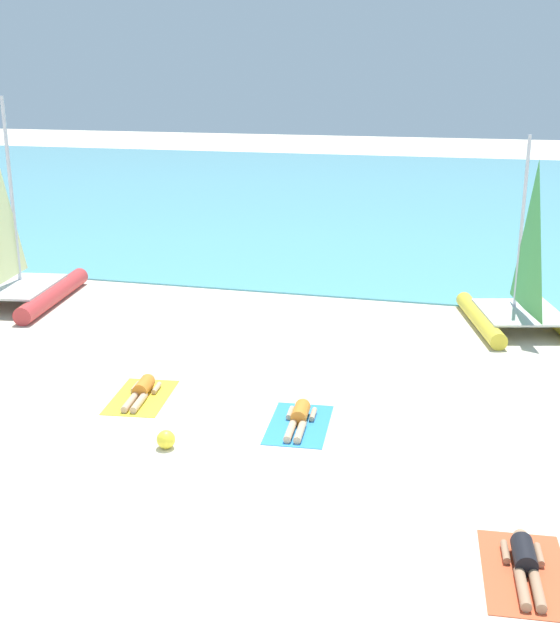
% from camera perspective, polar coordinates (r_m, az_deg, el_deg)
% --- Properties ---
extents(ground_plane, '(120.00, 120.00, 0.00)m').
position_cam_1_polar(ground_plane, '(22.03, 3.32, 0.74)').
color(ground_plane, beige).
extents(ocean_water, '(120.00, 40.00, 0.05)m').
position_cam_1_polar(ocean_water, '(42.62, 9.26, 8.72)').
color(ocean_water, '#5BB2C1').
rests_on(ocean_water, ground).
extents(sailboat_red, '(3.39, 4.70, 5.66)m').
position_cam_1_polar(sailboat_red, '(23.64, -18.67, 3.11)').
color(sailboat_red, '#CC3838').
rests_on(sailboat_red, ground).
extents(sailboat_yellow, '(3.25, 4.18, 4.81)m').
position_cam_1_polar(sailboat_yellow, '(21.12, 16.82, 1.29)').
color(sailboat_yellow, yellow).
rests_on(sailboat_yellow, ground).
extents(towel_left, '(1.34, 2.03, 0.01)m').
position_cam_1_polar(towel_left, '(16.42, -9.88, -5.45)').
color(towel_left, yellow).
rests_on(towel_left, ground).
extents(sunbather_left, '(0.61, 1.57, 0.30)m').
position_cam_1_polar(sunbather_left, '(16.44, -9.84, -4.96)').
color(sunbather_left, orange).
rests_on(sunbather_left, towel_left).
extents(towel_middle, '(1.27, 1.99, 0.01)m').
position_cam_1_polar(towel_middle, '(14.99, 1.36, -7.47)').
color(towel_middle, '#338CD8').
rests_on(towel_middle, ground).
extents(sunbather_middle, '(0.58, 1.57, 0.30)m').
position_cam_1_polar(sunbather_middle, '(15.00, 1.40, -6.93)').
color(sunbather_middle, orange).
rests_on(sunbather_middle, towel_middle).
extents(towel_right, '(1.28, 2.00, 0.01)m').
position_cam_1_polar(towel_right, '(11.45, 17.10, -16.90)').
color(towel_right, '#EA5933').
rests_on(towel_right, ground).
extents(sunbather_right, '(0.58, 1.57, 0.30)m').
position_cam_1_polar(sunbather_right, '(11.44, 17.12, -16.19)').
color(sunbather_right, black).
rests_on(sunbather_right, towel_right).
extents(beach_ball, '(0.33, 0.33, 0.33)m').
position_cam_1_polar(beach_ball, '(14.20, -8.15, -8.44)').
color(beach_ball, yellow).
rests_on(beach_ball, ground).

